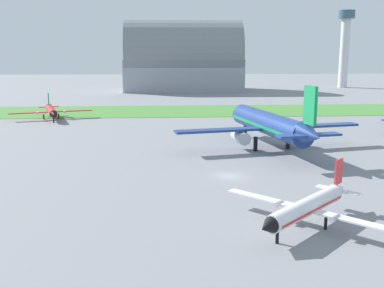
% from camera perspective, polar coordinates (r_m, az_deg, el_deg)
% --- Properties ---
extents(ground_plane, '(600.00, 600.00, 0.00)m').
position_cam_1_polar(ground_plane, '(68.65, 4.55, -3.97)').
color(ground_plane, gray).
extents(grass_taxiway_strip, '(360.00, 28.00, 0.08)m').
position_cam_1_polar(grass_taxiway_strip, '(142.27, 0.32, 4.11)').
color(grass_taxiway_strip, '#478438').
rests_on(grass_taxiway_strip, ground_plane).
extents(airplane_taxiing_turboprop, '(21.01, 18.16, 6.49)m').
position_cam_1_polar(airplane_taxiing_turboprop, '(130.07, -16.97, 3.96)').
color(airplane_taxiing_turboprop, red).
rests_on(airplane_taxiing_turboprop, ground_plane).
extents(airplane_foreground_turboprop, '(15.10, 15.36, 6.07)m').
position_cam_1_polar(airplane_foreground_turboprop, '(50.25, 14.08, -7.46)').
color(airplane_foreground_turboprop, white).
rests_on(airplane_foreground_turboprop, ground_plane).
extents(airplane_midfield_jet, '(36.18, 35.69, 12.89)m').
position_cam_1_polar(airplane_midfield_jet, '(87.68, 9.57, 2.39)').
color(airplane_midfield_jet, navy).
rests_on(airplane_midfield_jet, ground_plane).
extents(hangar_distant, '(53.39, 30.74, 32.52)m').
position_cam_1_polar(hangar_distant, '(216.72, -1.13, 10.37)').
color(hangar_distant, '#9399A3').
rests_on(hangar_distant, ground_plane).
extents(control_tower, '(8.00, 8.00, 37.55)m').
position_cam_1_polar(control_tower, '(246.17, 18.33, 11.79)').
color(control_tower, silver).
rests_on(control_tower, ground_plane).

